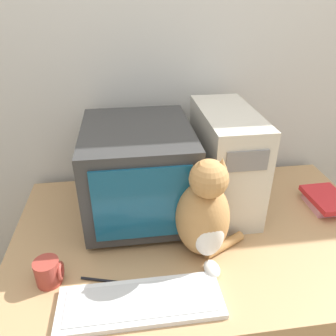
{
  "coord_description": "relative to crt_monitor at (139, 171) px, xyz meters",
  "views": [
    {
      "loc": [
        -0.26,
        -0.53,
        1.56
      ],
      "look_at": [
        -0.12,
        0.48,
        1.0
      ],
      "focal_mm": 35.0,
      "sensor_mm": 36.0,
      "label": 1
    }
  ],
  "objects": [
    {
      "name": "wall_back",
      "position": [
        0.22,
        0.35,
        0.33
      ],
      "size": [
        7.0,
        0.05,
        2.5
      ],
      "color": "silver",
      "rests_on": "ground_plane"
    },
    {
      "name": "desk",
      "position": [
        0.22,
        -0.16,
        -0.56
      ],
      "size": [
        1.44,
        0.9,
        0.73
      ],
      "color": "tan",
      "rests_on": "ground_plane"
    },
    {
      "name": "crt_monitor",
      "position": [
        0.0,
        0.0,
        0.0
      ],
      "size": [
        0.41,
        0.49,
        0.38
      ],
      "color": "#333333",
      "rests_on": "desk"
    },
    {
      "name": "computer_tower",
      "position": [
        0.36,
        0.02,
        0.01
      ],
      "size": [
        0.21,
        0.46,
        0.42
      ],
      "color": "beige",
      "rests_on": "desk"
    },
    {
      "name": "keyboard",
      "position": [
        -0.03,
        -0.47,
        -0.19
      ],
      "size": [
        0.49,
        0.17,
        0.02
      ],
      "color": "silver",
      "rests_on": "desk"
    },
    {
      "name": "cat",
      "position": [
        0.2,
        -0.27,
        -0.03
      ],
      "size": [
        0.27,
        0.27,
        0.39
      ],
      "rotation": [
        0.0,
        0.0,
        0.1
      ],
      "color": "#B7844C",
      "rests_on": "desk"
    },
    {
      "name": "book_stack",
      "position": [
        0.8,
        -0.08,
        -0.17
      ],
      "size": [
        0.16,
        0.21,
        0.06
      ],
      "color": "pink",
      "rests_on": "desk"
    },
    {
      "name": "pen",
      "position": [
        -0.14,
        -0.37,
        -0.19
      ],
      "size": [
        0.15,
        0.05,
        0.01
      ],
      "color": "black",
      "rests_on": "desk"
    },
    {
      "name": "mug",
      "position": [
        -0.31,
        -0.34,
        -0.15
      ],
      "size": [
        0.09,
        0.08,
        0.09
      ],
      "color": "#9E382D",
      "rests_on": "desk"
    }
  ]
}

